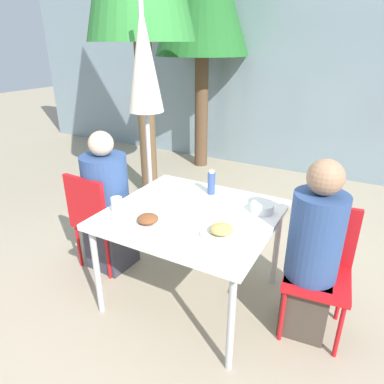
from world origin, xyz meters
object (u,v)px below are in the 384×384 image
(chair_right, at_px, (320,261))
(bottle, at_px, (211,183))
(closed_umbrella, at_px, (144,73))
(drinking_cup, at_px, (117,205))
(person_left, at_px, (108,207))
(chair_left, at_px, (97,215))
(salad_bowl, at_px, (262,208))
(person_right, at_px, (312,256))

(chair_right, height_order, bottle, bottle)
(closed_umbrella, distance_m, drinking_cup, 1.39)
(bottle, distance_m, drinking_cup, 0.73)
(person_left, relative_size, drinking_cup, 11.12)
(person_left, relative_size, chair_right, 1.38)
(person_left, bearing_deg, chair_left, -121.90)
(person_left, bearing_deg, salad_bowl, 11.52)
(chair_right, distance_m, drinking_cup, 1.40)
(chair_right, height_order, drinking_cup, chair_right)
(chair_right, bearing_deg, closed_umbrella, -25.52)
(person_right, bearing_deg, closed_umbrella, -28.38)
(person_right, bearing_deg, person_left, -4.19)
(closed_umbrella, bearing_deg, chair_right, -19.65)
(person_left, xyz_separation_m, person_right, (1.62, 0.05, 0.02))
(salad_bowl, bearing_deg, bottle, 165.62)
(chair_left, relative_size, drinking_cup, 8.03)
(bottle, bearing_deg, closed_umbrella, 153.20)
(person_right, bearing_deg, chair_right, -121.90)
(closed_umbrella, bearing_deg, drinking_cup, -65.48)
(person_right, xyz_separation_m, drinking_cup, (-1.26, -0.33, 0.20))
(person_left, relative_size, salad_bowl, 7.47)
(bottle, bearing_deg, chair_left, -155.36)
(closed_umbrella, relative_size, salad_bowl, 13.33)
(chair_left, xyz_separation_m, bottle, (0.84, 0.39, 0.31))
(drinking_cup, relative_size, salad_bowl, 0.67)
(closed_umbrella, distance_m, bottle, 1.26)
(person_left, xyz_separation_m, closed_umbrella, (-0.12, 0.77, 0.99))
(person_left, height_order, salad_bowl, person_left)
(person_right, bearing_deg, chair_left, -1.58)
(person_right, height_order, bottle, person_right)
(chair_left, relative_size, bottle, 4.54)
(person_right, relative_size, closed_umbrella, 0.57)
(chair_right, xyz_separation_m, bottle, (-0.87, 0.18, 0.31))
(drinking_cup, xyz_separation_m, salad_bowl, (0.88, 0.48, -0.02))
(drinking_cup, height_order, salad_bowl, drinking_cup)
(chair_right, distance_m, closed_umbrella, 2.16)
(person_left, height_order, drinking_cup, person_left)
(person_right, relative_size, bottle, 6.40)
(chair_left, distance_m, chair_right, 1.73)
(person_left, height_order, closed_umbrella, closed_umbrella)
(bottle, relative_size, salad_bowl, 1.19)
(person_left, bearing_deg, bottle, 23.88)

